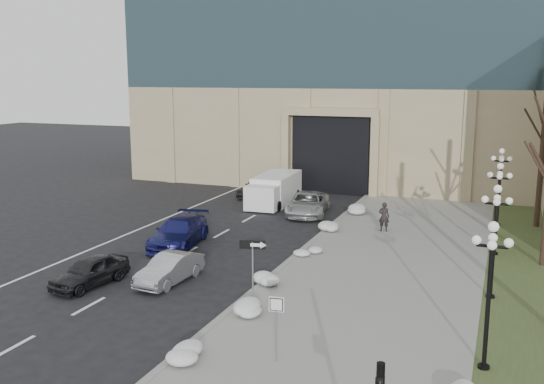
{
  "coord_description": "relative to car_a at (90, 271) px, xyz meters",
  "views": [
    {
      "loc": [
        8.47,
        -12.51,
        8.98
      ],
      "look_at": [
        -1.81,
        13.99,
        3.5
      ],
      "focal_mm": 40.0,
      "sensor_mm": 36.0,
      "label": 1
    }
  ],
  "objects": [
    {
      "name": "car_e",
      "position": [
        -0.65,
        20.78,
        0.09
      ],
      "size": [
        2.42,
        4.55,
        1.48
      ],
      "primitive_type": "imported",
      "rotation": [
        0.0,
        0.0,
        -0.16
      ],
      "color": "#2B2C30",
      "rests_on": "ground"
    },
    {
      "name": "one_way_sign",
      "position": [
        7.88,
        -0.04,
        1.68
      ],
      "size": [
        1.06,
        0.39,
        2.82
      ],
      "rotation": [
        0.0,
        0.0,
        0.26
      ],
      "color": "slate",
      "rests_on": "ground"
    },
    {
      "name": "car_d",
      "position": [
        4.6,
        16.48,
        0.08
      ],
      "size": [
        3.22,
        5.53,
        1.45
      ],
      "primitive_type": "imported",
      "rotation": [
        0.0,
        0.0,
        0.16
      ],
      "color": "silver",
      "rests_on": "ground"
    },
    {
      "name": "box_truck",
      "position": [
        1.35,
        18.79,
        0.35
      ],
      "size": [
        2.55,
        6.56,
        2.05
      ],
      "rotation": [
        0.0,
        0.0,
        0.05
      ],
      "color": "white",
      "rests_on": "ground"
    },
    {
      "name": "snow_clump_g",
      "position": [
        7.56,
        17.39,
        -0.35
      ],
      "size": [
        1.1,
        1.6,
        0.36
      ],
      "primitive_type": "ellipsoid",
      "color": "white",
      "rests_on": "sidewalk"
    },
    {
      "name": "snow_clump_d",
      "position": [
        7.27,
        2.92,
        -0.35
      ],
      "size": [
        1.1,
        1.6,
        0.36
      ],
      "primitive_type": "ellipsoid",
      "color": "white",
      "rests_on": "sidewalk"
    },
    {
      "name": "snow_clump_e",
      "position": [
        7.58,
        7.38,
        -0.35
      ],
      "size": [
        1.1,
        1.6,
        0.36
      ],
      "primitive_type": "ellipsoid",
      "color": "white",
      "rests_on": "sidewalk"
    },
    {
      "name": "snow_clump_b",
      "position": [
        7.25,
        -5.06,
        -0.35
      ],
      "size": [
        1.1,
        1.6,
        0.36
      ],
      "primitive_type": "ellipsoid",
      "color": "white",
      "rests_on": "sidewalk"
    },
    {
      "name": "lamppost_c",
      "position": [
        16.27,
        10.98,
        2.43
      ],
      "size": [
        1.18,
        1.18,
        4.76
      ],
      "color": "black",
      "rests_on": "ground"
    },
    {
      "name": "snow_clump_c",
      "position": [
        7.63,
        -0.9,
        -0.35
      ],
      "size": [
        1.1,
        1.6,
        0.36
      ],
      "primitive_type": "ellipsoid",
      "color": "white",
      "rests_on": "sidewalk"
    },
    {
      "name": "lamppost_d",
      "position": [
        16.27,
        17.48,
        2.43
      ],
      "size": [
        1.18,
        1.18,
        4.76
      ],
      "color": "black",
      "rests_on": "ground"
    },
    {
      "name": "keep_sign",
      "position": [
        10.15,
        -3.93,
        1.01
      ],
      "size": [
        0.48,
        0.11,
        2.25
      ],
      "rotation": [
        0.0,
        0.0,
        0.13
      ],
      "color": "slate",
      "rests_on": "ground"
    },
    {
      "name": "pedestrian",
      "position": [
        10.17,
        13.51,
        0.33
      ],
      "size": [
        0.63,
        0.42,
        1.71
      ],
      "primitive_type": "imported",
      "rotation": [
        0.0,
        0.0,
        3.16
      ],
      "color": "black",
      "rests_on": "sidewalk"
    },
    {
      "name": "grass_strip",
      "position": [
        17.97,
        5.98,
        -0.6
      ],
      "size": [
        4.0,
        40.0,
        0.1
      ],
      "primitive_type": "cube",
      "color": "#384422",
      "rests_on": "ground"
    },
    {
      "name": "car_c",
      "position": [
        0.49,
        6.84,
        0.11
      ],
      "size": [
        2.95,
        5.49,
        1.51
      ],
      "primitive_type": "imported",
      "rotation": [
        0.0,
        0.0,
        0.17
      ],
      "color": "navy",
      "rests_on": "ground"
    },
    {
      "name": "snow_clump_f",
      "position": [
        7.41,
        12.53,
        -0.35
      ],
      "size": [
        1.1,
        1.6,
        0.36
      ],
      "primitive_type": "ellipsoid",
      "color": "white",
      "rests_on": "sidewalk"
    },
    {
      "name": "lamppost_b",
      "position": [
        16.27,
        4.48,
        2.43
      ],
      "size": [
        1.18,
        1.18,
        4.76
      ],
      "color": "black",
      "rests_on": "ground"
    },
    {
      "name": "car_a",
      "position": [
        0.0,
        0.0,
        0.0
      ],
      "size": [
        2.08,
        3.97,
        1.29
      ],
      "primitive_type": "imported",
      "rotation": [
        0.0,
        0.0,
        -0.15
      ],
      "color": "black",
      "rests_on": "ground"
    },
    {
      "name": "curb",
      "position": [
        6.97,
        5.98,
        -0.58
      ],
      "size": [
        0.3,
        40.0,
        0.14
      ],
      "primitive_type": "cube",
      "color": "gray",
      "rests_on": "ground"
    },
    {
      "name": "sidewalk",
      "position": [
        11.47,
        5.98,
        -0.59
      ],
      "size": [
        9.0,
        40.0,
        0.12
      ],
      "primitive_type": "cube",
      "color": "gray",
      "rests_on": "ground"
    },
    {
      "name": "lamppost_a",
      "position": [
        16.27,
        -2.02,
        2.43
      ],
      "size": [
        1.18,
        1.18,
        4.76
      ],
      "color": "black",
      "rests_on": "ground"
    },
    {
      "name": "car_b",
      "position": [
        3.03,
        1.58,
        -0.02
      ],
      "size": [
        1.6,
        3.88,
        1.25
      ],
      "primitive_type": "imported",
      "rotation": [
        0.0,
        0.0,
        -0.07
      ],
      "color": "#9A9CA1",
      "rests_on": "ground"
    }
  ]
}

